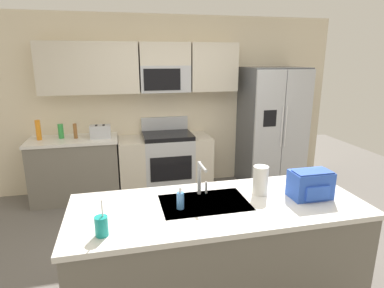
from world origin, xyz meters
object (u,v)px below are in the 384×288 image
at_px(toaster, 100,132).
at_px(sink_faucet, 201,176).
at_px(drink_cup_teal, 102,226).
at_px(backpack, 311,184).
at_px(bottle_orange, 38,130).
at_px(bottle_green, 61,131).
at_px(range_oven, 165,163).
at_px(refrigerator, 271,127).
at_px(pepper_mill, 75,131).
at_px(paper_towel_roll, 260,180).
at_px(soap_dispenser, 180,200).

distance_m(toaster, sink_faucet, 2.36).
distance_m(drink_cup_teal, backpack, 1.63).
bearing_deg(toaster, sink_faucet, -68.19).
bearing_deg(drink_cup_teal, bottle_orange, 108.73).
height_order(toaster, bottle_green, bottle_green).
bearing_deg(backpack, sink_faucet, 163.94).
xyz_separation_m(range_oven, drink_cup_teal, (-0.80, -2.70, 0.52)).
bearing_deg(refrigerator, bottle_green, 177.81).
bearing_deg(refrigerator, backpack, -109.86).
height_order(pepper_mill, backpack, backpack).
distance_m(pepper_mill, paper_towel_roll, 2.88).
bearing_deg(backpack, bottle_orange, 135.29).
distance_m(refrigerator, bottle_orange, 3.42).
height_order(toaster, soap_dispenser, toaster).
bearing_deg(refrigerator, drink_cup_teal, -133.41).
distance_m(pepper_mill, bottle_orange, 0.48).
xyz_separation_m(sink_faucet, paper_towel_roll, (0.48, -0.09, -0.05)).
bearing_deg(refrigerator, soap_dispenser, -129.11).
height_order(range_oven, refrigerator, refrigerator).
relative_size(pepper_mill, drink_cup_teal, 0.83).
relative_size(range_oven, backpack, 4.25).
height_order(pepper_mill, bottle_green, pepper_mill).
height_order(bottle_green, paper_towel_roll, paper_towel_roll).
xyz_separation_m(refrigerator, bottle_orange, (-3.41, 0.10, 0.11)).
bearing_deg(pepper_mill, range_oven, 0.11).
relative_size(sink_faucet, paper_towel_roll, 1.17).
bearing_deg(sink_faucet, drink_cup_teal, -149.22).
bearing_deg(refrigerator, sink_faucet, -128.36).
distance_m(range_oven, toaster, 1.07).
height_order(range_oven, pepper_mill, pepper_mill).
relative_size(sink_faucet, soap_dispenser, 1.66).
relative_size(refrigerator, toaster, 6.61).
relative_size(toaster, bottle_orange, 1.02).
bearing_deg(soap_dispenser, toaster, 105.59).
distance_m(range_oven, sink_faucet, 2.33).
height_order(toaster, sink_faucet, sink_faucet).
xyz_separation_m(bottle_green, paper_towel_roll, (1.90, -2.38, 0.02)).
distance_m(bottle_orange, sink_faucet, 2.83).
height_order(refrigerator, backpack, refrigerator).
bearing_deg(bottle_orange, paper_towel_roll, -47.26).
relative_size(bottle_orange, drink_cup_teal, 1.09).
xyz_separation_m(bottle_green, soap_dispenser, (1.20, -2.49, -0.03)).
bearing_deg(bottle_green, paper_towel_roll, -51.44).
bearing_deg(bottle_green, sink_faucet, -58.38).
bearing_deg(bottle_orange, range_oven, -0.87).
distance_m(bottle_green, drink_cup_teal, 2.82).
distance_m(soap_dispenser, paper_towel_roll, 0.71).
relative_size(refrigerator, drink_cup_teal, 7.38).
xyz_separation_m(pepper_mill, soap_dispenser, (1.01, -2.44, -0.04)).
xyz_separation_m(sink_faucet, soap_dispenser, (-0.21, -0.20, -0.10)).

